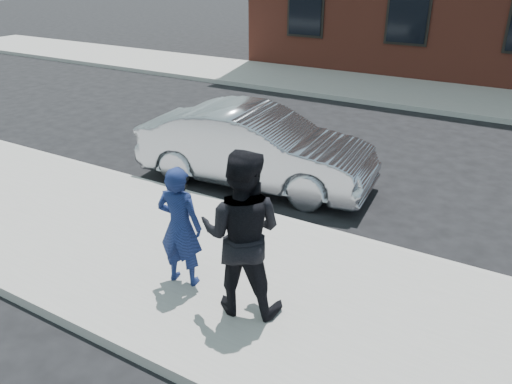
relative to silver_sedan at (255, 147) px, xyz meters
The scene contains 8 objects.
ground 4.68m from the silver_sedan, 37.19° to the right, with size 100.00×100.00×0.00m, color black.
near_sidewalk 4.82m from the silver_sedan, 39.58° to the right, with size 50.00×3.50×0.15m, color gray.
near_curb 3.94m from the silver_sedan, 18.64° to the right, with size 50.00×0.10×0.15m, color #999691.
far_sidewalk 9.25m from the silver_sedan, 66.50° to the left, with size 50.00×3.50×0.15m, color gray.
far_curb 7.64m from the silver_sedan, 61.09° to the left, with size 50.00×0.10×0.15m, color #999691.
silver_sedan is the anchor object (origin of this frame).
man_hoodie 3.59m from the silver_sedan, 74.72° to the right, with size 0.65×0.52×1.61m.
man_peacoat 4.02m from the silver_sedan, 61.72° to the right, with size 1.16×1.02×2.02m.
Camera 1 is at (0.84, -4.88, 3.99)m, focal length 35.00 mm.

